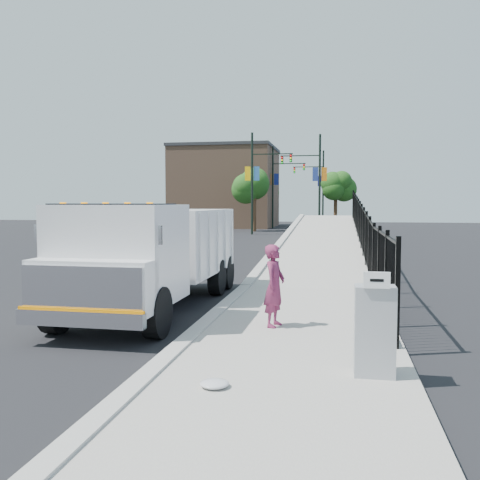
# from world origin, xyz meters

# --- Properties ---
(ground) EXTENTS (120.00, 120.00, 0.00)m
(ground) POSITION_xyz_m (0.00, 0.00, 0.00)
(ground) COLOR black
(ground) RESTS_ON ground
(sidewalk) EXTENTS (3.55, 12.00, 0.12)m
(sidewalk) POSITION_xyz_m (1.93, -2.00, 0.06)
(sidewalk) COLOR #9E998E
(sidewalk) RESTS_ON ground
(curb) EXTENTS (0.30, 12.00, 0.16)m
(curb) POSITION_xyz_m (0.00, -2.00, 0.08)
(curb) COLOR #ADAAA3
(curb) RESTS_ON ground
(ramp) EXTENTS (3.95, 24.06, 3.19)m
(ramp) POSITION_xyz_m (2.12, 16.00, 0.00)
(ramp) COLOR #9E998E
(ramp) RESTS_ON ground
(iron_fence) EXTENTS (0.10, 28.00, 1.80)m
(iron_fence) POSITION_xyz_m (3.55, 12.00, 0.90)
(iron_fence) COLOR black
(iron_fence) RESTS_ON ground
(truck) EXTENTS (2.49, 7.38, 2.52)m
(truck) POSITION_xyz_m (-1.68, 0.90, 1.42)
(truck) COLOR black
(truck) RESTS_ON ground
(worker) EXTENTS (0.50, 0.65, 1.59)m
(worker) POSITION_xyz_m (1.39, -0.79, 0.91)
(worker) COLOR #7B264A
(worker) RESTS_ON sidewalk
(utility_cabinet) EXTENTS (0.55, 0.40, 1.25)m
(utility_cabinet) POSITION_xyz_m (3.10, -3.46, 0.75)
(utility_cabinet) COLOR gray
(utility_cabinet) RESTS_ON sidewalk
(arrow_sign) EXTENTS (0.35, 0.04, 0.22)m
(arrow_sign) POSITION_xyz_m (3.10, -3.68, 1.48)
(arrow_sign) COLOR white
(arrow_sign) RESTS_ON utility_cabinet
(debris) EXTENTS (0.38, 0.38, 0.10)m
(debris) POSITION_xyz_m (1.03, -4.34, 0.17)
(debris) COLOR silver
(debris) RESTS_ON sidewalk
(light_pole_0) EXTENTS (3.77, 0.22, 8.00)m
(light_pole_0) POSITION_xyz_m (-3.84, 30.82, 4.36)
(light_pole_0) COLOR black
(light_pole_0) RESTS_ON ground
(light_pole_1) EXTENTS (3.78, 0.22, 8.00)m
(light_pole_1) POSITION_xyz_m (0.76, 32.74, 4.36)
(light_pole_1) COLOR black
(light_pole_1) RESTS_ON ground
(light_pole_2) EXTENTS (3.77, 0.22, 8.00)m
(light_pole_2) POSITION_xyz_m (-3.48, 41.35, 4.36)
(light_pole_2) COLOR black
(light_pole_2) RESTS_ON ground
(light_pole_3) EXTENTS (3.78, 0.22, 8.00)m
(light_pole_3) POSITION_xyz_m (0.65, 46.42, 4.36)
(light_pole_3) COLOR black
(light_pole_3) RESTS_ON ground
(tree_0) EXTENTS (2.79, 2.79, 5.40)m
(tree_0) POSITION_xyz_m (-4.65, 35.17, 3.96)
(tree_0) COLOR #382314
(tree_0) RESTS_ON ground
(tree_1) EXTENTS (2.25, 2.25, 5.12)m
(tree_1) POSITION_xyz_m (2.30, 41.26, 3.92)
(tree_1) COLOR #382314
(tree_1) RESTS_ON ground
(tree_2) EXTENTS (2.56, 2.56, 5.28)m
(tree_2) POSITION_xyz_m (-5.42, 49.49, 3.94)
(tree_2) COLOR #382314
(tree_2) RESTS_ON ground
(building) EXTENTS (10.00, 10.00, 8.00)m
(building) POSITION_xyz_m (-9.00, 44.00, 4.00)
(building) COLOR #8C664C
(building) RESTS_ON ground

